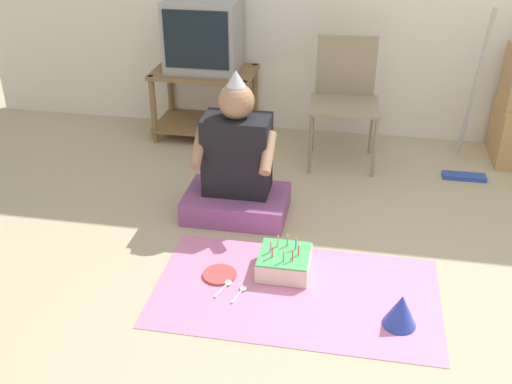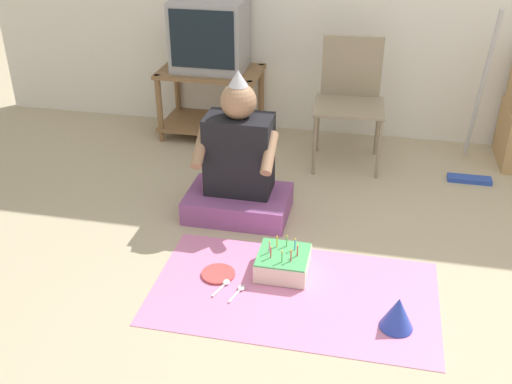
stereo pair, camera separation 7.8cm
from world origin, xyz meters
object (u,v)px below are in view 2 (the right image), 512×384
dust_mop (476,131)px  person_seated (239,168)px  party_hat_blue (398,313)px  paper_plate (218,274)px  birthday_cake (283,263)px  tv (210,35)px  folding_chair (350,93)px

dust_mop → person_seated: size_ratio=1.29×
party_hat_blue → paper_plate: 0.91m
birthday_cake → paper_plate: birthday_cake is taller
tv → birthday_cake: tv is taller
party_hat_blue → paper_plate: (-0.89, 0.21, -0.07)m
party_hat_blue → folding_chair: bearing=101.9°
folding_chair → birthday_cake: folding_chair is taller
folding_chair → dust_mop: dust_mop is taller
tv → birthday_cake: (0.84, -1.67, -0.70)m
party_hat_blue → person_seated: bearing=137.4°
tv → party_hat_blue: tv is taller
dust_mop → birthday_cake: bearing=-127.4°
folding_chair → birthday_cake: size_ratio=3.25×
paper_plate → birthday_cake: bearing=17.1°
dust_mop → person_seated: bearing=-150.1°
folding_chair → paper_plate: size_ratio=4.90×
dust_mop → person_seated: 1.61m
paper_plate → person_seated: bearing=93.9°
folding_chair → person_seated: (-0.56, -0.88, -0.19)m
paper_plate → dust_mop: bearing=47.0°
tv → folding_chair: tv is taller
party_hat_blue → paper_plate: party_hat_blue is taller
birthday_cake → tv: bearing=116.6°
person_seated → paper_plate: person_seated is taller
folding_chair → dust_mop: (0.83, -0.08, -0.17)m
birthday_cake → paper_plate: (-0.32, -0.10, -0.05)m
tv → paper_plate: 1.99m
folding_chair → birthday_cake: bearing=-98.1°
folding_chair → party_hat_blue: 1.82m
birthday_cake → party_hat_blue: (0.57, -0.31, 0.03)m
tv → party_hat_blue: bearing=-54.6°
birthday_cake → party_hat_blue: 0.65m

